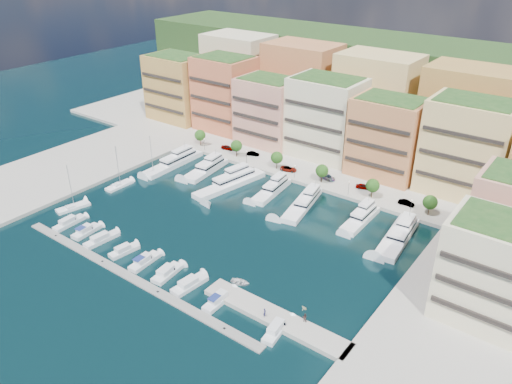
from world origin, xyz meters
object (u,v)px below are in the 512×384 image
Objects in this scene: tender_3 at (304,308)px; person_0 at (265,313)px; tree_4 at (373,186)px; cruiser_6 at (189,285)px; tree_3 at (322,171)px; cruiser_1 at (86,231)px; lamppost_2 at (294,169)px; tender_0 at (240,282)px; lamppost_0 at (204,142)px; yacht_1 at (207,168)px; tree_1 at (236,146)px; yacht_0 at (175,161)px; cruiser_2 at (101,239)px; car_3 at (327,177)px; lamppost_4 at (411,204)px; person_1 at (305,317)px; yacht_3 at (273,189)px; cruiser_7 at (219,300)px; yacht_6 at (399,235)px; lamppost_1 at (247,155)px; cruiser_9 at (277,330)px; cruiser_3 at (124,251)px; car_1 at (253,154)px; sailboat_2 at (153,174)px; yacht_4 at (304,203)px; cruiser_4 at (144,262)px; car_4 at (363,186)px; cruiser_0 at (69,223)px; tree_2 at (277,158)px; yacht_5 at (361,217)px; car_5 at (406,203)px; sailboat_1 at (119,186)px; yacht_2 at (232,182)px; car_0 at (227,148)px; tree_0 at (200,135)px.

tender_3 is 0.73× the size of person_0.
tree_4 is 59.94m from cruiser_6.
tree_3 is 67.11m from cruiser_1.
lamppost_2 is 51.86m from tender_0.
tree_3 is 1.00× the size of tree_4.
lamppost_0 is 15.16m from yacht_1.
tree_1 is 0.24× the size of yacht_0.
tender_3 is at bearing 9.19° from cruiser_2.
yacht_1 is 37.21m from car_3.
lamppost_4 is (12.00, -2.30, -0.92)m from tree_4.
person_1 is (60.79, 4.58, 1.38)m from cruiser_1.
yacht_3 is (-36.84, -9.92, -2.62)m from lamppost_4.
cruiser_7 is at bearing -46.11° from yacht_1.
tree_3 is at bearing 42.79° from tender_3.
yacht_6 is 52.26m from cruiser_6.
cruiser_9 is (50.22, -55.79, -3.28)m from lamppost_1.
car_3 is (33.72, 15.70, 0.70)m from yacht_1.
person_1 is (60.91, -40.69, 0.86)m from yacht_1.
cruiser_1 is 14.28m from cruiser_3.
car_1 is at bearing 85.14° from cruiser_1.
sailboat_2 is at bearing -133.87° from yacht_1.
yacht_0 is at bearing -178.42° from yacht_4.
lamppost_4 is (36.00, 0.00, 0.00)m from lamppost_2.
cruiser_4 is 66.22m from car_4.
tree_3 is 4.13m from car_3.
cruiser_0 is (-14.26, -55.79, -3.28)m from lamppost_1.
lamppost_0 is 0.50× the size of cruiser_7.
cruiser_6 is at bearing 0.01° from cruiser_2.
tender_0 is 12.47m from person_0.
cruiser_6 is (-26.16, -55.79, -3.28)m from lamppost_4.
lamppost_0 is 0.49× the size of cruiser_6.
tree_2 is at bearing 120.35° from yacht_3.
yacht_5 is 14.94m from car_5.
sailboat_1 is 73.26m from tender_3.
tender_3 is at bearing -101.66° from tender_0.
cruiser_2 is at bearing -98.45° from yacht_2.
yacht_4 is 16.30m from yacht_5.
lamppost_4 is 66.35m from car_0.
yacht_4 is at bearing 50.87° from cruiser_1.
lamppost_4 is 0.20× the size of yacht_6.
cruiser_9 is at bearing 0.03° from cruiser_4.
cruiser_7 is at bearing -162.27° from car_3.
car_5 is (51.41, 3.92, -2.12)m from lamppost_1.
tree_0 is 10.65m from car_0.
yacht_2 is (12.45, -3.01, 0.12)m from yacht_1.
cruiser_3 is (-10.22, -45.86, -0.66)m from yacht_3.
person_1 is at bearing -48.69° from yacht_3.
lamppost_1 is (-26.00, -2.30, -0.92)m from tree_3.
person_0 is at bearing 1.38° from cruiser_2.
sailboat_2 reaches higher than car_3.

